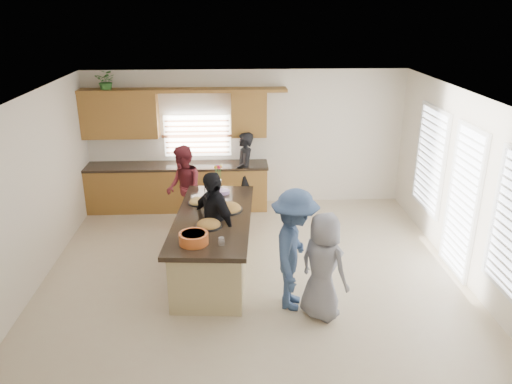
{
  "coord_description": "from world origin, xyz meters",
  "views": [
    {
      "loc": [
        -0.27,
        -7.01,
        4.04
      ],
      "look_at": [
        0.09,
        0.54,
        1.15
      ],
      "focal_mm": 35.0,
      "sensor_mm": 36.0,
      "label": 1
    }
  ],
  "objects_px": {
    "salad_bowl": "(194,238)",
    "woman_right_back": "(294,250)",
    "woman_left_mid": "(184,189)",
    "woman_right_front": "(323,266)",
    "woman_left_front": "(213,224)",
    "woman_left_back": "(245,172)",
    "island": "(214,245)"
  },
  "relations": [
    {
      "from": "woman_right_back",
      "to": "island",
      "type": "bearing_deg",
      "value": 61.37
    },
    {
      "from": "island",
      "to": "woman_left_back",
      "type": "xyz_separation_m",
      "value": [
        0.54,
        2.49,
        0.37
      ]
    },
    {
      "from": "woman_left_back",
      "to": "woman_right_back",
      "type": "bearing_deg",
      "value": 7.2
    },
    {
      "from": "island",
      "to": "woman_left_mid",
      "type": "xyz_separation_m",
      "value": [
        -0.6,
        1.63,
        0.35
      ]
    },
    {
      "from": "island",
      "to": "woman_left_front",
      "type": "height_order",
      "value": "woman_left_front"
    },
    {
      "from": "woman_left_mid",
      "to": "woman_right_front",
      "type": "distance_m",
      "value": 3.6
    },
    {
      "from": "salad_bowl",
      "to": "woman_left_mid",
      "type": "bearing_deg",
      "value": 98.22
    },
    {
      "from": "woman_left_front",
      "to": "woman_right_back",
      "type": "bearing_deg",
      "value": 12.37
    },
    {
      "from": "woman_left_mid",
      "to": "woman_left_front",
      "type": "xyz_separation_m",
      "value": [
        0.6,
        -1.69,
        0.04
      ]
    },
    {
      "from": "salad_bowl",
      "to": "woman_left_back",
      "type": "relative_size",
      "value": 0.25
    },
    {
      "from": "woman_left_back",
      "to": "woman_left_front",
      "type": "distance_m",
      "value": 2.61
    },
    {
      "from": "woman_left_back",
      "to": "woman_right_front",
      "type": "height_order",
      "value": "woman_left_back"
    },
    {
      "from": "woman_right_front",
      "to": "woman_right_back",
      "type": "bearing_deg",
      "value": 10.71
    },
    {
      "from": "woman_right_back",
      "to": "woman_left_front",
      "type": "bearing_deg",
      "value": 63.08
    },
    {
      "from": "salad_bowl",
      "to": "woman_left_back",
      "type": "xyz_separation_m",
      "value": [
        0.78,
        3.41,
        -0.22
      ]
    },
    {
      "from": "woman_right_back",
      "to": "woman_left_back",
      "type": "bearing_deg",
      "value": 23.06
    },
    {
      "from": "woman_left_mid",
      "to": "woman_right_front",
      "type": "relative_size",
      "value": 1.06
    },
    {
      "from": "woman_left_mid",
      "to": "island",
      "type": "bearing_deg",
      "value": 3.74
    },
    {
      "from": "woman_left_back",
      "to": "woman_right_back",
      "type": "relative_size",
      "value": 0.94
    },
    {
      "from": "woman_left_back",
      "to": "woman_right_front",
      "type": "xyz_separation_m",
      "value": [
        0.95,
        -3.79,
        -0.06
      ]
    },
    {
      "from": "woman_left_back",
      "to": "woman_right_back",
      "type": "height_order",
      "value": "woman_right_back"
    },
    {
      "from": "salad_bowl",
      "to": "woman_right_front",
      "type": "distance_m",
      "value": 1.78
    },
    {
      "from": "woman_left_mid",
      "to": "woman_right_front",
      "type": "bearing_deg",
      "value": 19.1
    },
    {
      "from": "island",
      "to": "salad_bowl",
      "type": "distance_m",
      "value": 1.11
    },
    {
      "from": "salad_bowl",
      "to": "woman_left_mid",
      "type": "height_order",
      "value": "woman_left_mid"
    },
    {
      "from": "woman_right_front",
      "to": "salad_bowl",
      "type": "bearing_deg",
      "value": 35.04
    },
    {
      "from": "salad_bowl",
      "to": "woman_right_back",
      "type": "distance_m",
      "value": 1.38
    },
    {
      "from": "woman_left_back",
      "to": "woman_left_mid",
      "type": "relative_size",
      "value": 1.02
    },
    {
      "from": "salad_bowl",
      "to": "woman_right_back",
      "type": "bearing_deg",
      "value": -4.59
    },
    {
      "from": "salad_bowl",
      "to": "woman_left_front",
      "type": "relative_size",
      "value": 0.24
    },
    {
      "from": "island",
      "to": "woman_right_front",
      "type": "xyz_separation_m",
      "value": [
        1.49,
        -1.29,
        0.3
      ]
    },
    {
      "from": "salad_bowl",
      "to": "island",
      "type": "bearing_deg",
      "value": 75.8
    }
  ]
}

